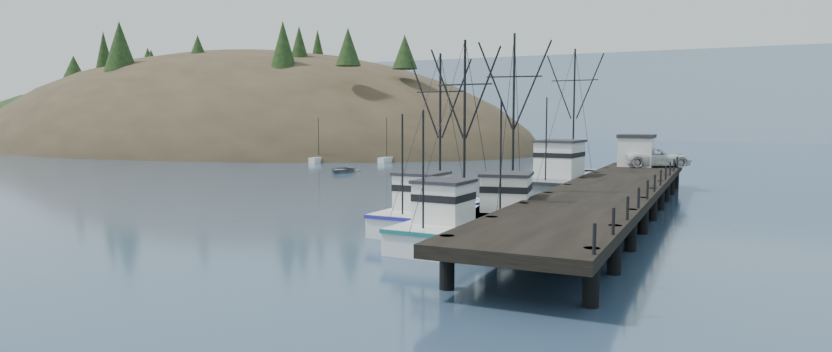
{
  "coord_description": "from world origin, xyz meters",
  "views": [
    {
      "loc": [
        20.46,
        -25.6,
        6.33
      ],
      "look_at": [
        2.41,
        12.17,
        2.5
      ],
      "focal_mm": 28.0,
      "sensor_mm": 36.0,
      "label": 1
    }
  ],
  "objects_px": {
    "trawler_near": "(456,226)",
    "trawler_mid": "(433,213)",
    "work_vessel": "(567,183)",
    "motorboat": "(342,172)",
    "pier": "(609,191)",
    "pickup_truck": "(657,158)",
    "trawler_far": "(510,214)",
    "pier_shed": "(636,150)"
  },
  "relations": [
    {
      "from": "work_vessel",
      "to": "motorboat",
      "type": "height_order",
      "value": "work_vessel"
    },
    {
      "from": "pier",
      "to": "trawler_far",
      "type": "xyz_separation_m",
      "value": [
        -4.46,
        -6.33,
        -0.87
      ]
    },
    {
      "from": "work_vessel",
      "to": "trawler_near",
      "type": "bearing_deg",
      "value": -93.41
    },
    {
      "from": "trawler_near",
      "to": "trawler_far",
      "type": "relative_size",
      "value": 0.92
    },
    {
      "from": "trawler_near",
      "to": "trawler_far",
      "type": "height_order",
      "value": "trawler_far"
    },
    {
      "from": "trawler_far",
      "to": "trawler_mid",
      "type": "bearing_deg",
      "value": -157.27
    },
    {
      "from": "trawler_near",
      "to": "motorboat",
      "type": "relative_size",
      "value": 2.19
    },
    {
      "from": "pier",
      "to": "trawler_mid",
      "type": "bearing_deg",
      "value": -136.69
    },
    {
      "from": "trawler_mid",
      "to": "trawler_far",
      "type": "bearing_deg",
      "value": 22.73
    },
    {
      "from": "trawler_mid",
      "to": "trawler_near",
      "type": "bearing_deg",
      "value": -50.57
    },
    {
      "from": "pickup_truck",
      "to": "motorboat",
      "type": "bearing_deg",
      "value": 61.29
    },
    {
      "from": "work_vessel",
      "to": "motorboat",
      "type": "bearing_deg",
      "value": 155.83
    },
    {
      "from": "trawler_near",
      "to": "trawler_mid",
      "type": "xyz_separation_m",
      "value": [
        -2.83,
        3.44,
        -0.0
      ]
    },
    {
      "from": "trawler_near",
      "to": "work_vessel",
      "type": "xyz_separation_m",
      "value": [
        1.19,
        19.91,
        0.41
      ]
    },
    {
      "from": "work_vessel",
      "to": "pier_shed",
      "type": "height_order",
      "value": "work_vessel"
    },
    {
      "from": "work_vessel",
      "to": "pickup_truck",
      "type": "distance_m",
      "value": 11.2
    },
    {
      "from": "trawler_mid",
      "to": "pier_shed",
      "type": "bearing_deg",
      "value": 73.02
    },
    {
      "from": "pier",
      "to": "trawler_far",
      "type": "relative_size",
      "value": 3.85
    },
    {
      "from": "trawler_near",
      "to": "trawler_mid",
      "type": "height_order",
      "value": "trawler_near"
    },
    {
      "from": "trawler_near",
      "to": "pickup_truck",
      "type": "distance_m",
      "value": 30.31
    },
    {
      "from": "trawler_far",
      "to": "work_vessel",
      "type": "bearing_deg",
      "value": 90.14
    },
    {
      "from": "pickup_truck",
      "to": "motorboat",
      "type": "xyz_separation_m",
      "value": [
        -34.04,
        3.2,
        -2.8
      ]
    },
    {
      "from": "trawler_mid",
      "to": "work_vessel",
      "type": "relative_size",
      "value": 0.73
    },
    {
      "from": "trawler_near",
      "to": "motorboat",
      "type": "height_order",
      "value": "trawler_near"
    },
    {
      "from": "pier",
      "to": "pier_shed",
      "type": "relative_size",
      "value": 13.75
    },
    {
      "from": "work_vessel",
      "to": "pickup_truck",
      "type": "relative_size",
      "value": 2.45
    },
    {
      "from": "trawler_mid",
      "to": "pickup_truck",
      "type": "distance_m",
      "value": 27.83
    },
    {
      "from": "trawler_mid",
      "to": "pickup_truck",
      "type": "xyz_separation_m",
      "value": [
        9.66,
        26.02,
        1.98
      ]
    },
    {
      "from": "trawler_near",
      "to": "trawler_mid",
      "type": "relative_size",
      "value": 1.03
    },
    {
      "from": "pier",
      "to": "work_vessel",
      "type": "xyz_separation_m",
      "value": [
        -4.5,
        8.45,
        -0.46
      ]
    },
    {
      "from": "trawler_near",
      "to": "motorboat",
      "type": "bearing_deg",
      "value": 129.8
    },
    {
      "from": "trawler_near",
      "to": "trawler_mid",
      "type": "distance_m",
      "value": 4.45
    },
    {
      "from": "work_vessel",
      "to": "motorboat",
      "type": "relative_size",
      "value": 2.92
    },
    {
      "from": "trawler_mid",
      "to": "pickup_truck",
      "type": "bearing_deg",
      "value": 69.64
    },
    {
      "from": "trawler_far",
      "to": "work_vessel",
      "type": "height_order",
      "value": "work_vessel"
    },
    {
      "from": "trawler_near",
      "to": "work_vessel",
      "type": "bearing_deg",
      "value": 86.59
    },
    {
      "from": "trawler_mid",
      "to": "pickup_truck",
      "type": "relative_size",
      "value": 1.79
    },
    {
      "from": "pier",
      "to": "motorboat",
      "type": "height_order",
      "value": "pier"
    },
    {
      "from": "pier",
      "to": "pier_shed",
      "type": "bearing_deg",
      "value": 91.8
    },
    {
      "from": "trawler_near",
      "to": "pickup_truck",
      "type": "bearing_deg",
      "value": 76.95
    },
    {
      "from": "trawler_near",
      "to": "pier_shed",
      "type": "distance_m",
      "value": 30.02
    },
    {
      "from": "trawler_far",
      "to": "pier_shed",
      "type": "height_order",
      "value": "trawler_far"
    }
  ]
}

